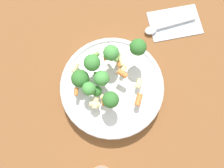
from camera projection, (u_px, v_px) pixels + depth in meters
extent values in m
plane|color=brown|center=(112.00, 90.00, 0.62)|extent=(3.00, 3.00, 0.00)
cylinder|color=silver|center=(112.00, 88.00, 0.59)|extent=(0.27, 0.27, 0.05)
torus|color=silver|center=(112.00, 86.00, 0.57)|extent=(0.27, 0.27, 0.01)
cylinder|color=#8CB766|center=(82.00, 81.00, 0.56)|extent=(0.02, 0.02, 0.02)
sphere|color=#33722D|center=(80.00, 78.00, 0.53)|extent=(0.04, 0.04, 0.04)
cylinder|color=#8CB766|center=(89.00, 89.00, 0.54)|extent=(0.01, 0.01, 0.01)
sphere|color=#479342|center=(88.00, 87.00, 0.51)|extent=(0.03, 0.03, 0.03)
cylinder|color=#8CB766|center=(93.00, 66.00, 0.54)|extent=(0.01, 0.01, 0.02)
sphere|color=#3D8438|center=(92.00, 63.00, 0.51)|extent=(0.04, 0.04, 0.04)
cylinder|color=#8CB766|center=(111.00, 56.00, 0.54)|extent=(0.01, 0.01, 0.01)
sphere|color=#479342|center=(111.00, 53.00, 0.52)|extent=(0.04, 0.04, 0.04)
cylinder|color=#8CB766|center=(97.00, 93.00, 0.55)|extent=(0.01, 0.01, 0.01)
sphere|color=#33722D|center=(97.00, 91.00, 0.54)|extent=(0.03, 0.03, 0.03)
cylinder|color=#8CB766|center=(111.00, 101.00, 0.52)|extent=(0.01, 0.01, 0.02)
sphere|color=#33722D|center=(111.00, 100.00, 0.49)|extent=(0.04, 0.04, 0.04)
cylinder|color=#8CB766|center=(137.00, 52.00, 0.53)|extent=(0.01, 0.01, 0.02)
sphere|color=#33722D|center=(138.00, 47.00, 0.51)|extent=(0.04, 0.04, 0.04)
cylinder|color=#8CB766|center=(102.00, 81.00, 0.54)|extent=(0.01, 0.01, 0.01)
sphere|color=#479342|center=(102.00, 78.00, 0.52)|extent=(0.04, 0.04, 0.04)
cylinder|color=beige|center=(110.00, 58.00, 0.56)|extent=(0.02, 0.01, 0.01)
cylinder|color=orange|center=(139.00, 100.00, 0.54)|extent=(0.03, 0.03, 0.01)
cylinder|color=#729E4C|center=(117.00, 57.00, 0.56)|extent=(0.03, 0.02, 0.01)
cylinder|color=beige|center=(139.00, 83.00, 0.55)|extent=(0.03, 0.03, 0.01)
cylinder|color=beige|center=(123.00, 70.00, 0.56)|extent=(0.03, 0.03, 0.01)
cylinder|color=orange|center=(122.00, 74.00, 0.53)|extent=(0.03, 0.03, 0.01)
cylinder|color=beige|center=(75.00, 68.00, 0.56)|extent=(0.03, 0.03, 0.01)
cylinder|color=beige|center=(107.00, 98.00, 0.52)|extent=(0.03, 0.03, 0.01)
cylinder|color=beige|center=(95.00, 103.00, 0.53)|extent=(0.03, 0.02, 0.01)
cylinder|color=orange|center=(107.00, 102.00, 0.51)|extent=(0.01, 0.03, 0.01)
cylinder|color=beige|center=(95.00, 104.00, 0.53)|extent=(0.02, 0.03, 0.01)
cylinder|color=orange|center=(109.00, 57.00, 0.54)|extent=(0.02, 0.03, 0.01)
cylinder|color=orange|center=(120.00, 63.00, 0.57)|extent=(0.03, 0.02, 0.01)
cylinder|color=orange|center=(76.00, 92.00, 0.53)|extent=(0.02, 0.02, 0.01)
cylinder|color=beige|center=(121.00, 61.00, 0.56)|extent=(0.03, 0.01, 0.01)
cylinder|color=#729E4C|center=(99.00, 74.00, 0.54)|extent=(0.02, 0.03, 0.01)
cylinder|color=#729E4C|center=(95.00, 55.00, 0.56)|extent=(0.02, 0.03, 0.01)
cube|color=#B2BCC6|center=(175.00, 23.00, 0.66)|extent=(0.12, 0.17, 0.01)
cylinder|color=silver|center=(176.00, 24.00, 0.65)|extent=(0.01, 0.12, 0.01)
ellipsoid|color=silver|center=(151.00, 30.00, 0.65)|extent=(0.03, 0.04, 0.01)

